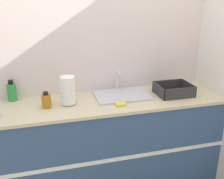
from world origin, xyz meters
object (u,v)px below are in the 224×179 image
object	(u,v)px
bottle_green	(12,92)
paper_towel_roll	(68,90)
dish_rack	(173,91)
bottle_amber	(46,101)
sink	(122,95)

from	to	relation	value
bottle_green	paper_towel_roll	bearing A→B (deg)	-24.40
dish_rack	bottle_amber	distance (m)	1.27
dish_rack	sink	bearing A→B (deg)	170.31
sink	bottle_green	bearing A→B (deg)	171.37
sink	bottle_amber	xyz separation A→B (m)	(-0.74, -0.09, 0.05)
sink	bottle_amber	size ratio (longest dim) A/B	3.58
bottle_amber	sink	bearing A→B (deg)	7.29
dish_rack	bottle_green	bearing A→B (deg)	171.02
bottle_green	bottle_amber	world-z (taller)	bottle_green
paper_towel_roll	bottle_green	xyz separation A→B (m)	(-0.51, 0.23, -0.05)
dish_rack	bottle_amber	bearing A→B (deg)	-179.78
paper_towel_roll	bottle_amber	distance (m)	0.21
dish_rack	bottle_green	world-z (taller)	bottle_green
sink	bottle_green	world-z (taller)	sink
bottle_green	bottle_amber	bearing A→B (deg)	-39.24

